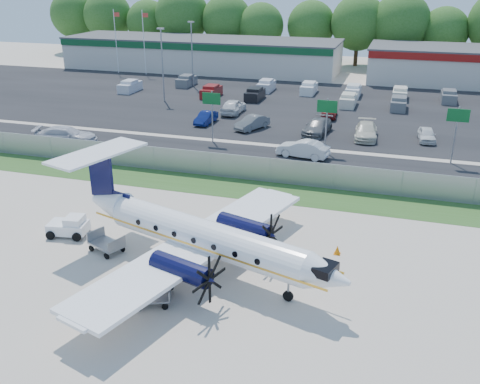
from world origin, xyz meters
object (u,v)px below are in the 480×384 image
(aircraft, at_px, (201,235))
(baggage_cart_far, at_px, (106,244))
(baggage_cart_near, at_px, (152,297))
(pushback_tug, at_px, (70,226))

(aircraft, height_order, baggage_cart_far, aircraft)
(baggage_cart_near, distance_m, baggage_cart_far, 6.54)
(aircraft, height_order, pushback_tug, aircraft)
(aircraft, xyz_separation_m, pushback_tug, (-9.43, 1.53, -1.51))
(aircraft, relative_size, baggage_cart_near, 8.53)
(pushback_tug, bearing_deg, baggage_cart_far, -20.49)
(pushback_tug, distance_m, baggage_cart_near, 9.94)
(aircraft, bearing_deg, pushback_tug, 170.78)
(aircraft, distance_m, pushback_tug, 9.68)
(aircraft, relative_size, pushback_tug, 6.95)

